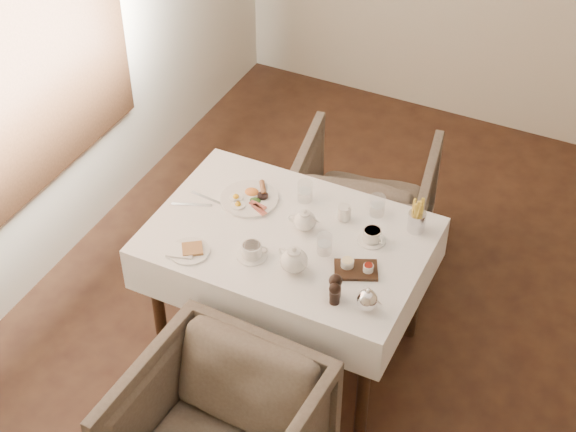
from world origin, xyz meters
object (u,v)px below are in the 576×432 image
(table, at_px, (288,253))
(breakfast_plate, at_px, (250,198))
(armchair_far, at_px, (364,203))
(teapot_centre, at_px, (305,220))

(table, xyz_separation_m, breakfast_plate, (-0.28, 0.15, 0.13))
(table, relative_size, breakfast_plate, 4.51)
(table, relative_size, armchair_far, 1.70)
(breakfast_plate, bearing_deg, teapot_centre, -21.73)
(table, distance_m, teapot_centre, 0.19)
(table, relative_size, teapot_centre, 8.86)
(teapot_centre, bearing_deg, armchair_far, 78.62)
(breakfast_plate, relative_size, teapot_centre, 1.97)
(table, distance_m, breakfast_plate, 0.34)
(table, bearing_deg, teapot_centre, 52.93)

